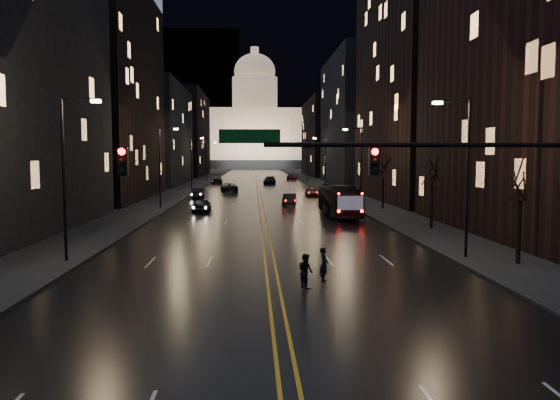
{
  "coord_description": "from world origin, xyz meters",
  "views": [
    {
      "loc": [
        -0.87,
        -19.64,
        5.79
      ],
      "look_at": [
        0.6,
        10.48,
        3.36
      ],
      "focal_mm": 35.0,
      "sensor_mm": 36.0,
      "label": 1
    }
  ],
  "objects": [
    {
      "name": "capitol",
      "position": [
        0.0,
        250.0,
        17.15
      ],
      "size": [
        90.0,
        50.0,
        58.5
      ],
      "color": "black",
      "rests_on": "ground"
    },
    {
      "name": "streetlamp_right_far",
      "position": [
        10.81,
        70.0,
        5.08
      ],
      "size": [
        2.13,
        0.25,
        9.0
      ],
      "color": "black",
      "rests_on": "ground"
    },
    {
      "name": "receding_car_c",
      "position": [
        2.5,
        92.77,
        0.81
      ],
      "size": [
        2.98,
        5.82,
        1.62
      ],
      "primitive_type": "imported",
      "rotation": [
        0.0,
        0.0,
        -0.13
      ],
      "color": "black",
      "rests_on": "ground"
    },
    {
      "name": "building_right_dist",
      "position": [
        21.0,
        140.0,
        11.0
      ],
      "size": [
        12.0,
        40.0,
        22.0
      ],
      "primitive_type": "cube",
      "color": "black",
      "rests_on": "ground"
    },
    {
      "name": "receding_car_d",
      "position": [
        8.5,
        113.44,
        0.73
      ],
      "size": [
        2.83,
        5.42,
        1.46
      ],
      "primitive_type": "imported",
      "rotation": [
        0.0,
        0.0,
        -0.08
      ],
      "color": "black",
      "rests_on": "ground"
    },
    {
      "name": "building_right_mid",
      "position": [
        21.0,
        92.0,
        13.0
      ],
      "size": [
        12.0,
        34.0,
        26.0
      ],
      "primitive_type": "cube",
      "color": "black",
      "rests_on": "ground"
    },
    {
      "name": "pedestrian_a",
      "position": [
        2.36,
        5.0,
        0.8
      ],
      "size": [
        0.51,
        0.66,
        1.6
      ],
      "primitive_type": "imported",
      "rotation": [
        0.0,
        0.0,
        1.34
      ],
      "color": "black",
      "rests_on": "ground"
    },
    {
      "name": "tree_right_near",
      "position": [
        13.0,
        8.0,
        4.53
      ],
      "size": [
        2.4,
        2.4,
        6.65
      ],
      "color": "black",
      "rests_on": "ground"
    },
    {
      "name": "building_left_far",
      "position": [
        -21.0,
        92.0,
        10.0
      ],
      "size": [
        12.0,
        34.0,
        20.0
      ],
      "primitive_type": "cube",
      "color": "black",
      "rests_on": "ground"
    },
    {
      "name": "sidewalk_left",
      "position": [
        -14.0,
        130.0,
        0.08
      ],
      "size": [
        8.0,
        320.0,
        0.16
      ],
      "primitive_type": "cube",
      "color": "black",
      "rests_on": "ground"
    },
    {
      "name": "center_line",
      "position": [
        0.0,
        130.0,
        0.03
      ],
      "size": [
        0.62,
        320.0,
        0.01
      ],
      "primitive_type": "cube",
      "color": "orange",
      "rests_on": "road"
    },
    {
      "name": "traffic_signal",
      "position": [
        5.91,
        -0.0,
        5.1
      ],
      "size": [
        17.29,
        0.45,
        7.0
      ],
      "color": "black",
      "rests_on": "ground"
    },
    {
      "name": "streetlamp_left_dist",
      "position": [
        -10.81,
        100.0,
        5.08
      ],
      "size": [
        2.13,
        0.25,
        9.0
      ],
      "color": "black",
      "rests_on": "ground"
    },
    {
      "name": "streetlamp_right_mid",
      "position": [
        10.81,
        40.0,
        5.08
      ],
      "size": [
        2.13,
        0.25,
        9.0
      ],
      "color": "black",
      "rests_on": "ground"
    },
    {
      "name": "pedestrian_b",
      "position": [
        1.4,
        3.82,
        0.77
      ],
      "size": [
        0.71,
        0.86,
        1.55
      ],
      "primitive_type": "imported",
      "rotation": [
        0.0,
        0.0,
        2.05
      ],
      "color": "black",
      "rests_on": "ground"
    },
    {
      "name": "streetlamp_left_far",
      "position": [
        -10.81,
        70.0,
        5.08
      ],
      "size": [
        2.13,
        0.25,
        9.0
      ],
      "color": "black",
      "rests_on": "ground"
    },
    {
      "name": "mountain_ridge",
      "position": [
        40.0,
        380.0,
        65.0
      ],
      "size": [
        520.0,
        60.0,
        130.0
      ],
      "primitive_type": "cube",
      "color": "black",
      "rests_on": "ground"
    },
    {
      "name": "receding_car_a",
      "position": [
        3.35,
        44.13,
        0.69
      ],
      "size": [
        1.97,
        4.32,
        1.37
      ],
      "primitive_type": "imported",
      "rotation": [
        0.0,
        0.0,
        -0.13
      ],
      "color": "black",
      "rests_on": "ground"
    },
    {
      "name": "streetlamp_right_dist",
      "position": [
        10.81,
        100.0,
        5.08
      ],
      "size": [
        2.13,
        0.25,
        9.0
      ],
      "color": "black",
      "rests_on": "ground"
    },
    {
      "name": "building_left_dist",
      "position": [
        -21.0,
        140.0,
        12.0
      ],
      "size": [
        12.0,
        40.0,
        24.0
      ],
      "primitive_type": "cube",
      "color": "black",
      "rests_on": "ground"
    },
    {
      "name": "road",
      "position": [
        0.0,
        130.0,
        0.01
      ],
      "size": [
        20.0,
        320.0,
        0.02
      ],
      "primitive_type": "cube",
      "color": "black",
      "rests_on": "ground"
    },
    {
      "name": "tree_right_far",
      "position": [
        13.0,
        38.0,
        4.53
      ],
      "size": [
        2.4,
        2.4,
        6.65
      ],
      "color": "black",
      "rests_on": "ground"
    },
    {
      "name": "bus",
      "position": [
        7.39,
        32.31,
        1.52
      ],
      "size": [
        2.76,
        10.93,
        3.03
      ],
      "primitive_type": "imported",
      "rotation": [
        0.0,
        0.0,
        0.02
      ],
      "color": "black",
      "rests_on": "ground"
    },
    {
      "name": "receding_car_b",
      "position": [
        7.36,
        57.28,
        0.68
      ],
      "size": [
        1.71,
        4.04,
        1.36
      ],
      "primitive_type": "imported",
      "rotation": [
        0.0,
        0.0,
        0.03
      ],
      "color": "black",
      "rests_on": "ground"
    },
    {
      "name": "oncoming_car_a",
      "position": [
        -6.21,
        36.41,
        0.75
      ],
      "size": [
        1.78,
        4.39,
        1.49
      ],
      "primitive_type": "imported",
      "rotation": [
        0.0,
        0.0,
        3.14
      ],
      "color": "black",
      "rests_on": "ground"
    },
    {
      "name": "streetlamp_right_near",
      "position": [
        10.81,
        10.0,
        5.08
      ],
      "size": [
        2.13,
        0.25,
        9.0
      ],
      "color": "black",
      "rests_on": "ground"
    },
    {
      "name": "building_left_mid",
      "position": [
        -21.0,
        54.0,
        14.0
      ],
      "size": [
        12.0,
        30.0,
        28.0
      ],
      "primitive_type": "cube",
      "color": "black",
      "rests_on": "ground"
    },
    {
      "name": "ground",
      "position": [
        0.0,
        0.0,
        0.0
      ],
      "size": [
        900.0,
        900.0,
        0.0
      ],
      "primitive_type": "plane",
      "color": "black",
      "rests_on": "ground"
    },
    {
      "name": "streetlamp_left_near",
      "position": [
        -10.81,
        10.0,
        5.08
      ],
      "size": [
        2.13,
        0.25,
        9.0
      ],
      "color": "black",
      "rests_on": "ground"
    },
    {
      "name": "streetlamp_left_mid",
      "position": [
        -10.81,
        40.0,
        5.08
      ],
      "size": [
        2.13,
        0.25,
        9.0
      ],
      "color": "black",
      "rests_on": "ground"
    },
    {
      "name": "oncoming_car_d",
      "position": [
        -8.5,
        93.77,
        0.8
      ],
      "size": [
        2.88,
        5.75,
        1.6
      ],
      "primitive_type": "imported",
      "rotation": [
        0.0,
        0.0,
        3.26
      ],
      "color": "black",
      "rests_on": "ground"
    },
    {
      "name": "building_right_near",
      "position": [
        21.0,
        20.0,
        12.0
      ],
      "size": [
        12.0,
        26.0,
        24.0
      ],
      "primitive_type": "cube",
      "color": "black",
      "rests_on": "ground"
    },
    {
      "name": "oncoming_car_c",
      "position": [
        -4.76,
        67.88,
        0.76
      ],
      "size": [
        3.11,
        5.7,
        1.52
      ],
      "primitive_type": "imported",
      "rotation": [
        0.0,
        0.0,
        3.25
      ],
      "color": "black",
      "rests_on": "ground"
    },
    {
      "name": "sidewalk_right",
      "position": [
        14.0,
        130.0,
        0.08
      ],
      "size": [
        8.0,
        320.0,
        0.16
      ],
      "primitive_type": "cube",
      "color": "black",
      "rests_on": "ground"
    },
    {
      "name": "tree_right_mid",
      "position": [
        13.0,
        22.0,
        4.53
      ],
      "size": [
        2.4,
        2.4,
        6.65
      ],
      "color": "black",
      "rests_on": "ground"
    },
    {
      "name": "oncoming_car_b",
      "position": [
        -8.5,
        55.16,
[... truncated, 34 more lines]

